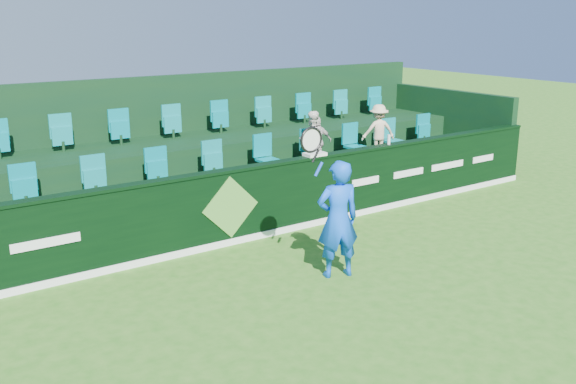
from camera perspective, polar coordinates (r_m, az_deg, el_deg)
ground at (r=8.46m, az=8.59°, el=-12.24°), size 60.00×60.00×0.00m
sponsor_hoarding at (r=11.21m, az=-5.40°, el=-1.34°), size 16.00×0.25×1.35m
stand_tier_front at (r=12.22m, az=-7.94°, el=-1.34°), size 16.00×2.00×0.80m
stand_tier_back at (r=13.82m, az=-11.60°, el=1.55°), size 16.00×1.80×1.30m
stand_rear at (r=14.09m, az=-12.45°, el=4.14°), size 16.00×4.10×2.60m
seat_row_front at (r=12.38m, az=-8.91°, el=2.21°), size 13.50×0.50×0.60m
seat_row_back at (r=13.89m, az=-12.31°, el=5.60°), size 13.50×0.50×0.60m
tennis_player at (r=9.75m, az=4.42°, el=-2.36°), size 1.24×0.61×2.48m
spectator_left at (r=13.37m, az=2.12°, el=4.68°), size 0.61×0.49×1.19m
spectator_middle at (r=13.48m, az=2.63°, el=4.48°), size 0.67×0.40×1.07m
spectator_right at (r=14.56m, az=8.03°, el=5.41°), size 0.87×0.69×1.18m
towel at (r=12.05m, az=2.40°, el=3.38°), size 0.40×0.26×0.06m
drinks_bottle at (r=13.25m, az=8.96°, el=4.64°), size 0.06×0.06×0.20m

